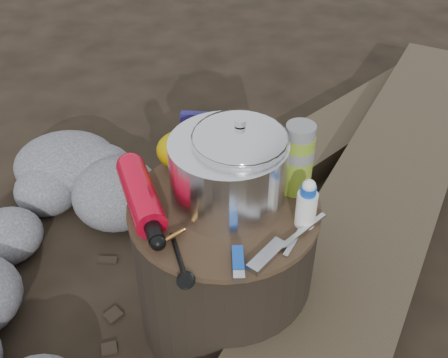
{
  "coord_description": "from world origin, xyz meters",
  "views": [
    {
      "loc": [
        -0.01,
        -0.92,
        1.22
      ],
      "look_at": [
        0.0,
        0.0,
        0.48
      ],
      "focal_mm": 43.2,
      "sensor_mm": 36.0,
      "label": 1
    }
  ],
  "objects_px": {
    "log_main": "(386,195)",
    "fuel_bottle": "(141,195)",
    "thermos": "(298,159)",
    "camping_pot": "(239,163)",
    "travel_mug": "(263,145)",
    "stump": "(224,265)"
  },
  "relations": [
    {
      "from": "log_main",
      "to": "fuel_bottle",
      "type": "height_order",
      "value": "fuel_bottle"
    },
    {
      "from": "log_main",
      "to": "thermos",
      "type": "bearing_deg",
      "value": -107.51
    },
    {
      "from": "camping_pot",
      "to": "travel_mug",
      "type": "bearing_deg",
      "value": 65.11
    },
    {
      "from": "camping_pot",
      "to": "travel_mug",
      "type": "xyz_separation_m",
      "value": [
        0.06,
        0.14,
        -0.05
      ]
    },
    {
      "from": "log_main",
      "to": "thermos",
      "type": "distance_m",
      "value": 0.65
    },
    {
      "from": "log_main",
      "to": "fuel_bottle",
      "type": "distance_m",
      "value": 0.9
    },
    {
      "from": "log_main",
      "to": "travel_mug",
      "type": "xyz_separation_m",
      "value": [
        -0.43,
        -0.25,
        0.37
      ]
    },
    {
      "from": "log_main",
      "to": "camping_pot",
      "type": "xyz_separation_m",
      "value": [
        -0.5,
        -0.38,
        0.42
      ]
    },
    {
      "from": "stump",
      "to": "log_main",
      "type": "distance_m",
      "value": 0.68
    },
    {
      "from": "stump",
      "to": "thermos",
      "type": "distance_m",
      "value": 0.34
    },
    {
      "from": "camping_pot",
      "to": "fuel_bottle",
      "type": "xyz_separation_m",
      "value": [
        -0.22,
        -0.03,
        -0.07
      ]
    },
    {
      "from": "fuel_bottle",
      "to": "thermos",
      "type": "bearing_deg",
      "value": -9.35
    },
    {
      "from": "travel_mug",
      "to": "thermos",
      "type": "bearing_deg",
      "value": -55.18
    },
    {
      "from": "stump",
      "to": "camping_pot",
      "type": "height_order",
      "value": "camping_pot"
    },
    {
      "from": "log_main",
      "to": "travel_mug",
      "type": "distance_m",
      "value": 0.62
    },
    {
      "from": "fuel_bottle",
      "to": "stump",
      "type": "bearing_deg",
      "value": -18.05
    },
    {
      "from": "fuel_bottle",
      "to": "log_main",
      "type": "bearing_deg",
      "value": 10.8
    },
    {
      "from": "fuel_bottle",
      "to": "travel_mug",
      "type": "relative_size",
      "value": 2.63
    },
    {
      "from": "fuel_bottle",
      "to": "camping_pot",
      "type": "bearing_deg",
      "value": -12.29
    },
    {
      "from": "camping_pot",
      "to": "log_main",
      "type": "bearing_deg",
      "value": 37.69
    },
    {
      "from": "stump",
      "to": "thermos",
      "type": "height_order",
      "value": "thermos"
    },
    {
      "from": "camping_pot",
      "to": "thermos",
      "type": "xyz_separation_m",
      "value": [
        0.13,
        0.03,
        -0.01
      ]
    }
  ]
}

